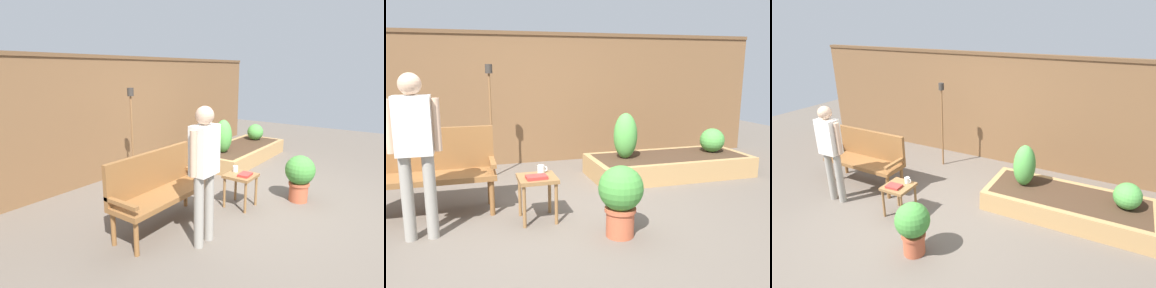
{
  "view_description": "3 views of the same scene",
  "coord_description": "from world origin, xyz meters",
  "views": [
    {
      "loc": [
        -4.2,
        -1.94,
        1.93
      ],
      "look_at": [
        -0.07,
        1.09,
        0.73
      ],
      "focal_mm": 30.1,
      "sensor_mm": 36.0,
      "label": 1
    },
    {
      "loc": [
        -0.98,
        -3.75,
        1.61
      ],
      "look_at": [
        0.43,
        1.08,
        0.59
      ],
      "focal_mm": 35.76,
      "sensor_mm": 36.0,
      "label": 2
    },
    {
      "loc": [
        2.42,
        -3.13,
        2.72
      ],
      "look_at": [
        0.24,
        1.07,
        0.87
      ],
      "focal_mm": 29.78,
      "sensor_mm": 36.0,
      "label": 3
    }
  ],
  "objects": [
    {
      "name": "ground_plane",
      "position": [
        0.0,
        0.0,
        0.0
      ],
      "size": [
        14.0,
        14.0,
        0.0
      ],
      "primitive_type": "plane",
      "color": "#60564C"
    },
    {
      "name": "fence_back",
      "position": [
        0.0,
        2.6,
        1.09
      ],
      "size": [
        8.4,
        0.14,
        2.16
      ],
      "color": "brown",
      "rests_on": "ground_plane"
    },
    {
      "name": "garden_bench",
      "position": [
        -1.42,
        0.61,
        0.54
      ],
      "size": [
        1.44,
        0.48,
        0.94
      ],
      "color": "brown",
      "rests_on": "ground_plane"
    },
    {
      "name": "side_table",
      "position": [
        -0.31,
        0.06,
        0.4
      ],
      "size": [
        0.4,
        0.4,
        0.48
      ],
      "color": "olive",
      "rests_on": "ground_plane"
    },
    {
      "name": "cup_on_table",
      "position": [
        -0.24,
        0.18,
        0.52
      ],
      "size": [
        0.11,
        0.08,
        0.08
      ],
      "color": "white",
      "rests_on": "side_table"
    },
    {
      "name": "book_on_table",
      "position": [
        -0.33,
        -0.02,
        0.5
      ],
      "size": [
        0.22,
        0.16,
        0.03
      ],
      "primitive_type": "cube",
      "rotation": [
        0.0,
        0.0,
        0.06
      ],
      "color": "#B2332D",
      "rests_on": "side_table"
    },
    {
      "name": "potted_boxwood",
      "position": [
        0.38,
        -0.55,
        0.41
      ],
      "size": [
        0.43,
        0.43,
        0.7
      ],
      "color": "#B75638",
      "rests_on": "ground_plane"
    },
    {
      "name": "raised_planter_bed",
      "position": [
        1.89,
        1.21,
        0.15
      ],
      "size": [
        2.4,
        1.0,
        0.3
      ],
      "color": "#AD8451",
      "rests_on": "ground_plane"
    },
    {
      "name": "shrub_near_bench",
      "position": [
        1.2,
        1.25,
        0.63
      ],
      "size": [
        0.34,
        0.34,
        0.66
      ],
      "color": "brown",
      "rests_on": "raised_planter_bed"
    },
    {
      "name": "shrub_far_corner",
      "position": [
        2.66,
        1.25,
        0.48
      ],
      "size": [
        0.37,
        0.37,
        0.37
      ],
      "color": "brown",
      "rests_on": "raised_planter_bed"
    },
    {
      "name": "tiki_torch",
      "position": [
        -0.65,
        1.87,
        1.13
      ],
      "size": [
        0.1,
        0.1,
        1.64
      ],
      "color": "brown",
      "rests_on": "ground_plane"
    },
    {
      "name": "person_by_bench",
      "position": [
        -1.45,
        -0.09,
        0.93
      ],
      "size": [
        0.47,
        0.2,
        1.56
      ],
      "color": "gray",
      "rests_on": "ground_plane"
    }
  ]
}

